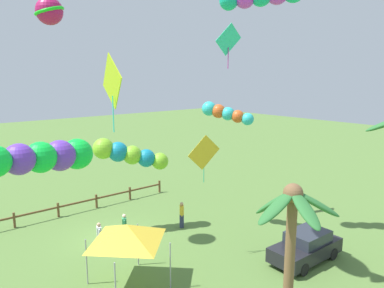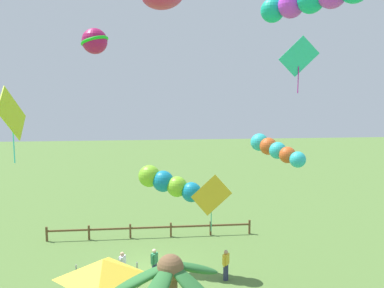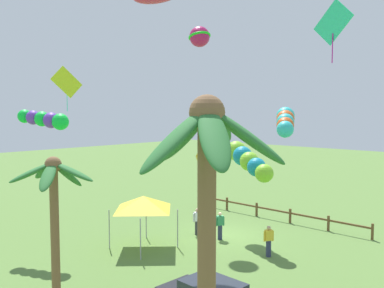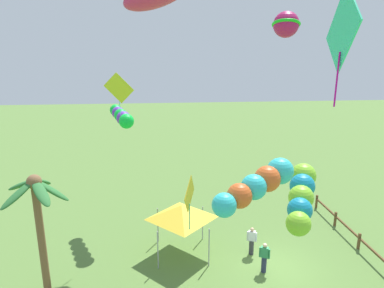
{
  "view_description": "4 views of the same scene",
  "coord_description": "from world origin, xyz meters",
  "px_view_note": "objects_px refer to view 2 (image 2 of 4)",
  "views": [
    {
      "loc": [
        9.02,
        17.6,
        9.02
      ],
      "look_at": [
        -1.76,
        4.71,
        5.88
      ],
      "focal_mm": 34.3,
      "sensor_mm": 36.0,
      "label": 1
    },
    {
      "loc": [
        -0.17,
        20.04,
        9.45
      ],
      "look_at": [
        -1.92,
        3.33,
        7.28
      ],
      "focal_mm": 37.11,
      "sensor_mm": 36.0,
      "label": 2
    },
    {
      "loc": [
        -15.15,
        18.95,
        7.37
      ],
      "look_at": [
        -0.93,
        3.76,
        5.74
      ],
      "focal_mm": 38.97,
      "sensor_mm": 36.0,
      "label": 3
    },
    {
      "loc": [
        -14.83,
        5.73,
        10.68
      ],
      "look_at": [
        -0.43,
        4.33,
        6.8
      ],
      "focal_mm": 32.02,
      "sensor_mm": 36.0,
      "label": 4
    }
  ],
  "objects_px": {
    "kite_diamond_0": "(12,115)",
    "kite_diamond_1": "(299,57)",
    "festival_tent": "(103,269)",
    "spectator_2": "(154,264)",
    "kite_tube_4": "(173,185)",
    "spectator_0": "(226,265)",
    "kite_ball_8": "(95,41)",
    "kite_tube_6": "(275,149)",
    "kite_diamond_5": "(211,196)",
    "spectator_1": "(122,267)"
  },
  "relations": [
    {
      "from": "kite_diamond_0",
      "to": "kite_diamond_1",
      "type": "xyz_separation_m",
      "value": [
        -11.07,
        -6.23,
        2.31
      ]
    },
    {
      "from": "festival_tent",
      "to": "kite_diamond_1",
      "type": "bearing_deg",
      "value": -161.25
    },
    {
      "from": "spectator_2",
      "to": "kite_tube_4",
      "type": "xyz_separation_m",
      "value": [
        -1.06,
        -1.14,
        3.79
      ]
    },
    {
      "from": "spectator_2",
      "to": "spectator_0",
      "type": "bearing_deg",
      "value": 171.92
    },
    {
      "from": "kite_diamond_0",
      "to": "kite_ball_8",
      "type": "height_order",
      "value": "kite_ball_8"
    },
    {
      "from": "spectator_0",
      "to": "kite_ball_8",
      "type": "relative_size",
      "value": 0.9
    },
    {
      "from": "kite_diamond_1",
      "to": "kite_tube_6",
      "type": "height_order",
      "value": "kite_diamond_1"
    },
    {
      "from": "festival_tent",
      "to": "kite_tube_4",
      "type": "relative_size",
      "value": 0.72
    },
    {
      "from": "kite_diamond_1",
      "to": "kite_diamond_5",
      "type": "height_order",
      "value": "kite_diamond_1"
    },
    {
      "from": "spectator_0",
      "to": "spectator_2",
      "type": "distance_m",
      "value": 3.64
    },
    {
      "from": "spectator_0",
      "to": "festival_tent",
      "type": "relative_size",
      "value": 0.56
    },
    {
      "from": "spectator_0",
      "to": "kite_diamond_5",
      "type": "xyz_separation_m",
      "value": [
        1.3,
        3.43,
        4.52
      ]
    },
    {
      "from": "kite_diamond_0",
      "to": "kite_tube_4",
      "type": "bearing_deg",
      "value": -122.23
    },
    {
      "from": "kite_diamond_0",
      "to": "kite_ball_8",
      "type": "distance_m",
      "value": 9.18
    },
    {
      "from": "kite_diamond_1",
      "to": "kite_tube_4",
      "type": "bearing_deg",
      "value": -19.48
    },
    {
      "from": "kite_diamond_1",
      "to": "kite_tube_4",
      "type": "height_order",
      "value": "kite_diamond_1"
    },
    {
      "from": "kite_diamond_5",
      "to": "kite_ball_8",
      "type": "distance_m",
      "value": 9.95
    },
    {
      "from": "kite_diamond_5",
      "to": "kite_tube_4",
      "type": "bearing_deg",
      "value": -76.33
    },
    {
      "from": "kite_tube_4",
      "to": "kite_tube_6",
      "type": "bearing_deg",
      "value": 142.46
    },
    {
      "from": "kite_diamond_0",
      "to": "kite_diamond_5",
      "type": "bearing_deg",
      "value": -153.6
    },
    {
      "from": "spectator_0",
      "to": "kite_diamond_1",
      "type": "relative_size",
      "value": 0.59
    },
    {
      "from": "spectator_1",
      "to": "kite_diamond_1",
      "type": "height_order",
      "value": "kite_diamond_1"
    },
    {
      "from": "spectator_2",
      "to": "kite_tube_4",
      "type": "height_order",
      "value": "kite_tube_4"
    },
    {
      "from": "spectator_1",
      "to": "festival_tent",
      "type": "distance_m",
      "value": 4.14
    },
    {
      "from": "kite_diamond_1",
      "to": "kite_diamond_5",
      "type": "distance_m",
      "value": 7.99
    },
    {
      "from": "kite_diamond_0",
      "to": "kite_tube_4",
      "type": "height_order",
      "value": "kite_diamond_0"
    },
    {
      "from": "kite_ball_8",
      "to": "kite_tube_4",
      "type": "bearing_deg",
      "value": 176.99
    },
    {
      "from": "kite_tube_6",
      "to": "kite_ball_8",
      "type": "bearing_deg",
      "value": -23.37
    },
    {
      "from": "kite_tube_4",
      "to": "kite_ball_8",
      "type": "distance_m",
      "value": 8.37
    },
    {
      "from": "kite_diamond_0",
      "to": "kite_tube_6",
      "type": "relative_size",
      "value": 0.85
    },
    {
      "from": "kite_diamond_0",
      "to": "kite_diamond_1",
      "type": "height_order",
      "value": "kite_diamond_1"
    },
    {
      "from": "festival_tent",
      "to": "kite_tube_4",
      "type": "xyz_separation_m",
      "value": [
        -3.14,
        -5.11,
        2.14
      ]
    },
    {
      "from": "festival_tent",
      "to": "kite_diamond_0",
      "type": "xyz_separation_m",
      "value": [
        2.09,
        3.18,
        6.34
      ]
    },
    {
      "from": "kite_diamond_0",
      "to": "kite_tube_4",
      "type": "distance_m",
      "value": 10.67
    },
    {
      "from": "spectator_1",
      "to": "kite_tube_4",
      "type": "height_order",
      "value": "kite_tube_4"
    },
    {
      "from": "kite_diamond_1",
      "to": "kite_tube_6",
      "type": "bearing_deg",
      "value": 41.91
    },
    {
      "from": "festival_tent",
      "to": "kite_diamond_1",
      "type": "xyz_separation_m",
      "value": [
        -8.98,
        -3.05,
        8.65
      ]
    },
    {
      "from": "spectator_0",
      "to": "festival_tent",
      "type": "bearing_deg",
      "value": 31.37
    },
    {
      "from": "spectator_0",
      "to": "festival_tent",
      "type": "xyz_separation_m",
      "value": [
        5.67,
        3.46,
        1.65
      ]
    },
    {
      "from": "spectator_0",
      "to": "kite_diamond_1",
      "type": "bearing_deg",
      "value": 172.91
    },
    {
      "from": "spectator_1",
      "to": "kite_tube_6",
      "type": "xyz_separation_m",
      "value": [
        -7.05,
        2.02,
        6.12
      ]
    },
    {
      "from": "kite_diamond_1",
      "to": "spectator_0",
      "type": "bearing_deg",
      "value": -7.09
    },
    {
      "from": "festival_tent",
      "to": "spectator_2",
      "type": "bearing_deg",
      "value": -117.59
    },
    {
      "from": "spectator_1",
      "to": "spectator_2",
      "type": "xyz_separation_m",
      "value": [
        -1.6,
        -0.21,
        0.0
      ]
    },
    {
      "from": "spectator_2",
      "to": "kite_diamond_0",
      "type": "relative_size",
      "value": 0.69
    },
    {
      "from": "spectator_1",
      "to": "kite_diamond_5",
      "type": "relative_size",
      "value": 0.68
    },
    {
      "from": "festival_tent",
      "to": "kite_ball_8",
      "type": "distance_m",
      "value": 10.96
    },
    {
      "from": "kite_tube_6",
      "to": "kite_ball_8",
      "type": "xyz_separation_m",
      "value": [
        8.28,
        -3.58,
        5.08
      ]
    },
    {
      "from": "spectator_2",
      "to": "kite_tube_4",
      "type": "bearing_deg",
      "value": -132.86
    },
    {
      "from": "spectator_0",
      "to": "kite_diamond_5",
      "type": "distance_m",
      "value": 5.82
    }
  ]
}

